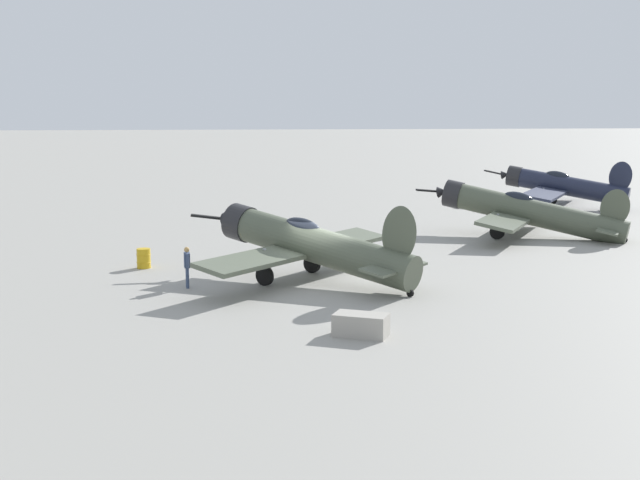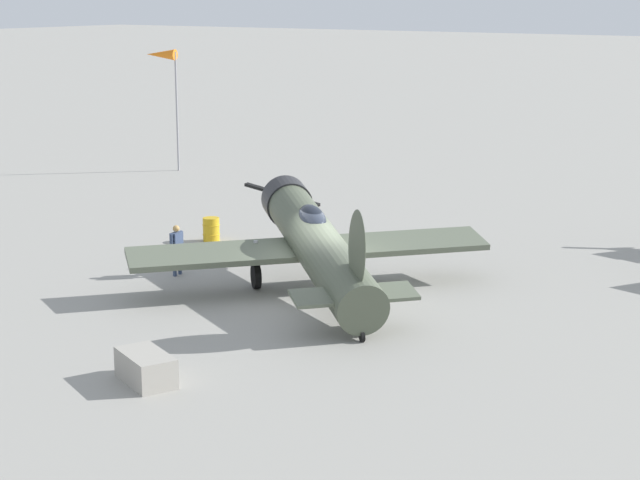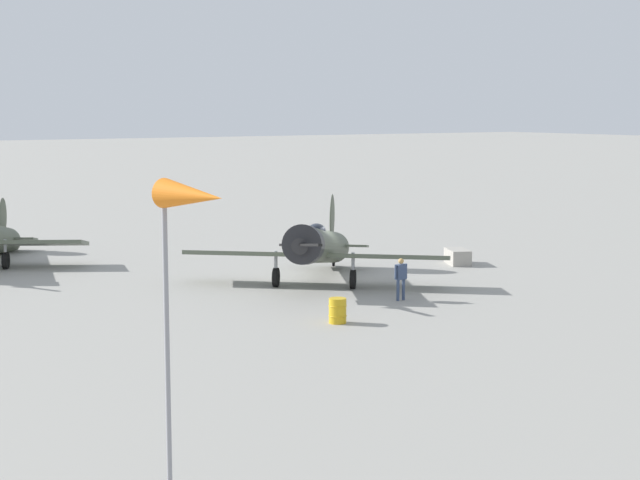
# 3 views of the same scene
# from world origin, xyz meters

# --- Properties ---
(ground_plane) EXTENTS (400.00, 400.00, 0.00)m
(ground_plane) POSITION_xyz_m (0.00, 0.00, 0.00)
(ground_plane) COLOR gray
(airplane_foreground) EXTENTS (9.50, 9.52, 3.57)m
(airplane_foreground) POSITION_xyz_m (0.32, 0.36, 1.58)
(airplane_foreground) COLOR #4C5442
(airplane_foreground) RESTS_ON ground_plane
(ground_crew_mechanic) EXTENTS (0.64, 0.27, 1.66)m
(ground_crew_mechanic) POSITION_xyz_m (-0.30, 5.36, 1.00)
(ground_crew_mechanic) COLOR #384766
(ground_crew_mechanic) RESTS_ON ground_plane
(equipment_crate) EXTENTS (1.53, 1.92, 0.72)m
(equipment_crate) POSITION_xyz_m (-8.16, -0.48, 0.36)
(equipment_crate) COLOR #9E998E
(equipment_crate) RESTS_ON ground_plane
(fuel_drum) EXTENTS (0.65, 0.65, 0.88)m
(fuel_drum) POSITION_xyz_m (4.09, 7.51, 0.44)
(fuel_drum) COLOR gold
(fuel_drum) RESTS_ON ground_plane
(windsock_mast) EXTENTS (0.94, 1.70, 6.17)m
(windsock_mast) POSITION_xyz_m (15.46, 19.76, 5.58)
(windsock_mast) COLOR gray
(windsock_mast) RESTS_ON ground_plane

